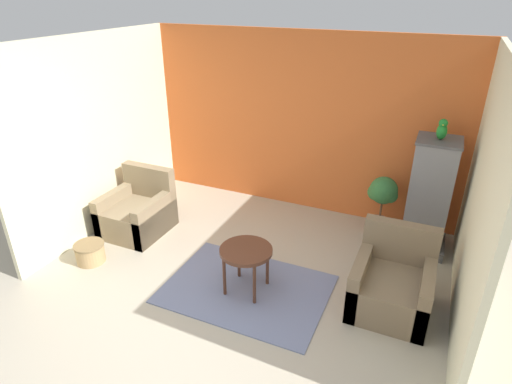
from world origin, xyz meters
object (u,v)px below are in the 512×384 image
at_px(birdcage, 429,198).
at_px(parrot, 442,130).
at_px(armchair_left, 138,213).
at_px(wicker_basket, 90,252).
at_px(potted_plant, 383,196).
at_px(coffee_table, 246,254).
at_px(armchair_right, 392,285).

height_order(birdcage, parrot, parrot).
distance_m(armchair_left, wicker_basket, 0.86).
bearing_deg(potted_plant, coffee_table, -120.85).
relative_size(armchair_right, birdcage, 0.57).
distance_m(coffee_table, potted_plant, 2.15).
bearing_deg(wicker_basket, birdcage, 28.50).
height_order(birdcage, wicker_basket, birdcage).
bearing_deg(birdcage, parrot, 90.00).
xyz_separation_m(armchair_right, potted_plant, (-0.37, 1.48, 0.28)).
distance_m(coffee_table, parrot, 2.60).
xyz_separation_m(birdcage, potted_plant, (-0.55, 0.17, -0.16)).
distance_m(armchair_right, parrot, 1.85).
bearing_deg(birdcage, potted_plant, 162.71).
xyz_separation_m(armchair_left, birdcage, (3.53, 1.11, 0.43)).
relative_size(birdcage, potted_plant, 1.81).
bearing_deg(armchair_right, wicker_basket, -169.21).
bearing_deg(parrot, wicker_basket, -151.48).
bearing_deg(potted_plant, wicker_basket, -145.09).
xyz_separation_m(birdcage, wicker_basket, (-3.60, -1.96, -0.57)).
bearing_deg(wicker_basket, coffee_table, 8.21).
relative_size(armchair_right, potted_plant, 1.04).
bearing_deg(armchair_left, wicker_basket, -94.90).
height_order(coffee_table, wicker_basket, coffee_table).
height_order(coffee_table, armchair_left, armchair_left).
bearing_deg(wicker_basket, parrot, 28.52).
xyz_separation_m(parrot, potted_plant, (-0.55, 0.17, -1.02)).
height_order(coffee_table, birdcage, birdcage).
distance_m(armchair_right, wicker_basket, 3.48).
bearing_deg(wicker_basket, armchair_right, 10.79).
bearing_deg(birdcage, armchair_right, -98.18).
height_order(armchair_left, birdcage, birdcage).
bearing_deg(birdcage, coffee_table, -134.69).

